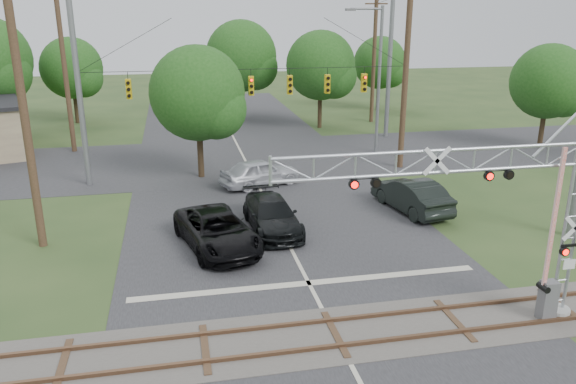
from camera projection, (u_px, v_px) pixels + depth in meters
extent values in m
plane|color=#2B411E|center=(355.00, 374.00, 15.51)|extent=(160.00, 160.00, 0.00)
cube|color=#28282A|center=(285.00, 237.00, 24.82)|extent=(14.00, 90.00, 0.02)
cube|color=#28282A|center=(244.00, 159.00, 37.87)|extent=(90.00, 12.00, 0.02)
cube|color=#48443E|center=(335.00, 334.00, 17.37)|extent=(90.00, 3.20, 0.05)
cube|color=brown|center=(342.00, 345.00, 16.67)|extent=(90.00, 0.12, 0.14)
cube|color=brown|center=(329.00, 321.00, 18.01)|extent=(90.00, 0.12, 0.14)
cylinder|color=#979892|center=(556.00, 311.00, 18.47)|extent=(0.82, 0.82, 0.27)
cube|color=silver|center=(569.00, 264.00, 17.65)|extent=(0.41, 0.03, 0.32)
cube|color=#5F5F61|center=(547.00, 301.00, 18.03)|extent=(0.50, 0.41, 1.37)
cube|color=red|center=(554.00, 220.00, 17.13)|extent=(0.13, 0.08, 4.57)
cylinder|color=slate|center=(78.00, 84.00, 30.56)|extent=(0.32, 0.32, 11.50)
cylinder|color=#3C2D1C|center=(405.00, 76.00, 34.18)|extent=(0.36, 0.36, 11.50)
cylinder|color=black|center=(251.00, 69.00, 32.18)|extent=(19.00, 0.03, 0.03)
cube|color=gold|center=(129.00, 89.00, 31.17)|extent=(0.30, 0.30, 1.10)
cube|color=gold|center=(171.00, 88.00, 31.60)|extent=(0.30, 0.30, 1.10)
cube|color=gold|center=(211.00, 87.00, 32.04)|extent=(0.30, 0.30, 1.10)
cube|color=gold|center=(251.00, 86.00, 32.47)|extent=(0.30, 0.30, 1.10)
cube|color=gold|center=(290.00, 85.00, 32.91)|extent=(0.30, 0.30, 1.10)
cube|color=gold|center=(327.00, 84.00, 33.34)|extent=(0.30, 0.30, 1.10)
cube|color=gold|center=(364.00, 83.00, 33.78)|extent=(0.30, 0.30, 1.10)
imported|color=black|center=(217.00, 231.00, 23.54)|extent=(3.82, 6.01, 1.54)
imported|color=black|center=(272.00, 215.00, 25.45)|extent=(2.35, 5.17, 1.47)
imported|color=#B9BAC1|center=(260.00, 172.00, 31.95)|extent=(4.97, 3.36, 1.57)
imported|color=black|center=(411.00, 195.00, 27.93)|extent=(2.61, 5.27, 1.66)
cylinder|color=slate|center=(379.00, 82.00, 38.25)|extent=(0.22, 0.22, 9.89)
cylinder|color=slate|center=(367.00, 9.00, 36.58)|extent=(2.20, 0.13, 0.13)
cube|color=#5F5F61|center=(350.00, 10.00, 36.39)|extent=(0.66, 0.27, 0.16)
cylinder|color=#3C2D1C|center=(65.00, 71.00, 38.23)|extent=(0.34, 0.34, 11.32)
cylinder|color=slate|center=(390.00, 57.00, 42.81)|extent=(0.34, 0.34, 12.34)
cylinder|color=#3C2D1C|center=(23.00, 103.00, 22.10)|extent=(0.34, 0.34, 12.17)
cylinder|color=#3C2D1C|center=(374.00, 60.00, 49.00)|extent=(0.34, 0.34, 10.81)
cube|color=#3C2D1C|center=(376.00, 4.00, 47.54)|extent=(2.00, 0.12, 0.12)
cylinder|color=#332517|center=(76.00, 104.00, 49.56)|extent=(0.36, 0.36, 3.42)
sphere|color=#1C4A15|center=(72.00, 68.00, 48.60)|extent=(5.28, 5.28, 5.28)
cylinder|color=#332517|center=(200.00, 148.00, 33.34)|extent=(0.36, 0.36, 3.57)
sphere|color=#1C4A15|center=(197.00, 93.00, 32.34)|extent=(5.51, 5.51, 5.51)
cylinder|color=#332517|center=(242.00, 98.00, 50.83)|extent=(0.36, 0.36, 4.06)
sphere|color=#1C4A15|center=(241.00, 56.00, 49.69)|extent=(6.28, 6.28, 6.28)
cylinder|color=#332517|center=(320.00, 106.00, 47.53)|extent=(0.36, 0.36, 3.71)
sphere|color=#1C4A15|center=(321.00, 65.00, 46.48)|extent=(5.74, 5.74, 5.74)
cylinder|color=#332517|center=(378.00, 93.00, 56.14)|extent=(0.36, 0.36, 3.31)
sphere|color=#1C4A15|center=(380.00, 63.00, 55.21)|extent=(5.12, 5.12, 5.12)
cylinder|color=#332517|center=(542.00, 125.00, 40.56)|extent=(0.36, 0.36, 3.41)
sphere|color=#1C4A15|center=(549.00, 81.00, 39.60)|extent=(5.26, 5.26, 5.26)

